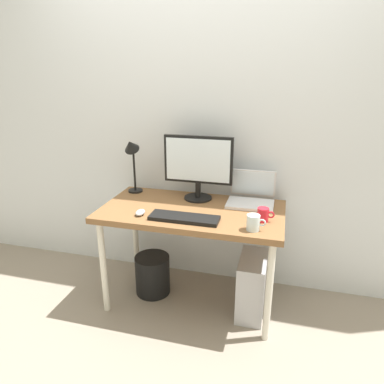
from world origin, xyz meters
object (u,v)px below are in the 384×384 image
keyboard (185,218)px  computer_tower (252,285)px  laptop (251,195)px  mouse (140,212)px  desk (192,218)px  wastebasket (153,274)px  monitor (198,164)px  glass_cup (253,223)px  desk_lamp (132,154)px  coffee_mug (263,215)px

keyboard → computer_tower: bearing=21.3°
laptop → mouse: (-0.67, -0.41, -0.04)m
desk → wastebasket: bearing=177.1°
desk → monitor: (-0.01, 0.20, 0.33)m
glass_cup → keyboard: bearing=174.8°
monitor → desk_lamp: monitor is taller
desk → monitor: size_ratio=2.49×
desk → glass_cup: 0.50m
desk → glass_cup: (0.43, -0.23, 0.12)m
glass_cup → wastebasket: 1.00m
desk → computer_tower: 0.62m
keyboard → glass_cup: size_ratio=3.90×
laptop → glass_cup: bearing=-82.5°
monitor → desk: bearing=-87.6°
monitor → wastebasket: bearing=-149.3°
coffee_mug → laptop: bearing=109.3°
desk → desk_lamp: 0.67m
monitor → computer_tower: monitor is taller
laptop → mouse: laptop is taller
computer_tower → mouse: bearing=-167.1°
laptop → desk_lamp: (-0.89, -0.02, 0.25)m
glass_cup → computer_tower: glass_cup is taller
desk → computer_tower: (0.43, -0.02, -0.45)m
keyboard → computer_tower: keyboard is taller
monitor → keyboard: (0.01, -0.39, -0.25)m
glass_cup → wastebasket: size_ratio=0.38×
coffee_mug → wastebasket: coffee_mug is taller
computer_tower → monitor: bearing=153.6°
laptop → coffee_mug: laptop is taller
desk_lamp → monitor: bearing=-0.1°
keyboard → glass_cup: (0.43, -0.04, 0.04)m
computer_tower → coffee_mug: bearing=-54.0°
desk → desk_lamp: bearing=158.9°
monitor → laptop: bearing=2.8°
desk → computer_tower: desk is taller
laptop → computer_tower: bearing=-75.9°
mouse → glass_cup: (0.73, -0.04, 0.03)m
coffee_mug → glass_cup: 0.15m
coffee_mug → desk_lamp: bearing=164.1°
monitor → coffee_mug: monitor is taller
keyboard → wastebasket: keyboard is taller
computer_tower → laptop: bearing=104.1°
laptop → keyboard: bearing=-132.4°
coffee_mug → wastebasket: bearing=172.8°
laptop → keyboard: (-0.37, -0.41, -0.05)m
mouse → laptop: bearing=31.2°
laptop → desk_lamp: desk_lamp is taller
desk_lamp → mouse: (0.22, -0.39, -0.29)m
keyboard → glass_cup: glass_cup is taller
monitor → keyboard: bearing=-88.3°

